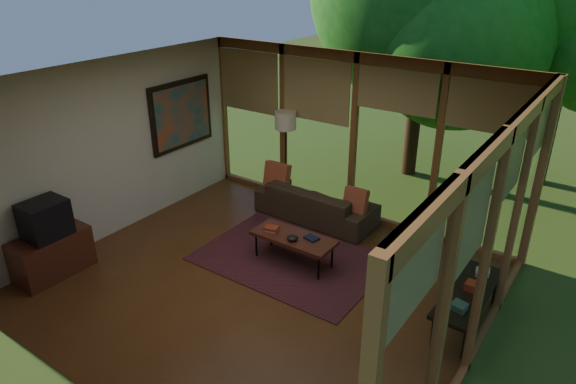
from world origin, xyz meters
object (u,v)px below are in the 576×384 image
Objects in this scene: media_cabinet at (52,254)px; side_console at (459,291)px; coffee_table at (294,238)px; sofa at (316,203)px; floor_lamp at (286,126)px; television at (45,219)px.

media_cabinet is 0.71× the size of side_console.
coffee_table is (2.54, 2.12, 0.09)m from media_cabinet.
sofa is at bearing 58.51° from media_cabinet.
side_console is at bearing 156.94° from sofa.
floor_lamp reaches higher than coffee_table.
sofa reaches higher than side_console.
television is at bearing -140.04° from coffee_table.
coffee_table is at bearing 39.96° from television.
side_console reaches higher than coffee_table.
sofa is 1.67× the size of coffee_table.
media_cabinet is at bearing -155.97° from side_console.
sofa is at bearing 108.83° from coffee_table.
sofa is at bearing 155.66° from side_console.
sofa is at bearing -18.89° from floor_lamp.
sofa is 3.64× the size of television.
floor_lamp is (1.30, 3.70, 1.11)m from media_cabinet.
sofa is 1.39m from coffee_table.
media_cabinet is 3.31m from coffee_table.
television reaches higher than side_console.
side_console is (2.77, -1.25, 0.12)m from sofa.
coffee_table is (0.45, -1.31, 0.10)m from sofa.
floor_lamp reaches higher than television.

